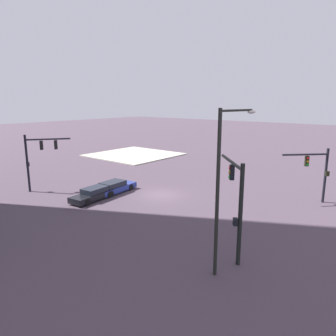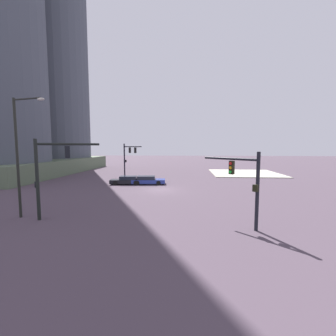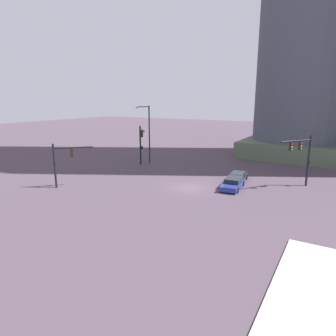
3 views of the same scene
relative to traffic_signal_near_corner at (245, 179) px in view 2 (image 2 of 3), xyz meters
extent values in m
plane|color=#493B47|center=(12.85, 7.21, -3.33)|extent=(222.96, 222.96, 0.00)
cube|color=#B6B49F|center=(31.82, -7.94, -3.26)|extent=(13.42, 13.22, 0.15)
cylinder|color=black|center=(-0.59, -0.62, -0.76)|extent=(0.24, 0.24, 5.15)
cylinder|color=black|center=(0.93, 0.92, 1.29)|extent=(3.17, 3.21, 0.18)
cube|color=black|center=(0.79, 0.77, 0.67)|extent=(0.41, 0.41, 0.95)
cylinder|color=red|center=(0.67, 0.88, 0.97)|extent=(0.18, 0.18, 0.20)
cylinder|color=orange|center=(0.67, 0.88, 0.67)|extent=(0.18, 0.18, 0.20)
cylinder|color=green|center=(0.67, 0.88, 0.37)|extent=(0.18, 0.18, 0.20)
cube|color=black|center=(-0.77, -0.44, -0.50)|extent=(0.38, 0.38, 0.44)
cylinder|color=black|center=(24.38, 14.98, -0.33)|extent=(0.23, 0.23, 6.00)
cylinder|color=black|center=(23.09, 13.19, 2.15)|extent=(2.72, 3.70, 0.18)
cube|color=black|center=(23.50, 13.75, 1.53)|extent=(0.40, 0.41, 0.95)
cylinder|color=red|center=(23.63, 13.66, 1.83)|extent=(0.17, 0.20, 0.20)
cylinder|color=orange|center=(23.63, 13.66, 1.53)|extent=(0.17, 0.20, 0.20)
cylinder|color=green|center=(23.63, 13.66, 1.23)|extent=(0.17, 0.20, 0.20)
cube|color=black|center=(22.68, 12.60, 1.53)|extent=(0.40, 0.41, 0.95)
cylinder|color=red|center=(22.81, 12.51, 1.83)|extent=(0.17, 0.20, 0.20)
cylinder|color=orange|center=(22.81, 12.51, 1.53)|extent=(0.17, 0.20, 0.20)
cylinder|color=green|center=(22.81, 12.51, 1.23)|extent=(0.17, 0.20, 0.20)
cube|color=black|center=(24.59, 14.83, -0.44)|extent=(0.37, 0.38, 0.44)
cylinder|color=black|center=(0.35, 14.91, -0.31)|extent=(0.25, 0.25, 6.05)
cylinder|color=black|center=(1.96, 13.16, 2.33)|extent=(3.34, 3.63, 0.19)
cube|color=black|center=(1.82, 13.31, 1.71)|extent=(0.41, 0.41, 0.95)
cylinder|color=red|center=(1.94, 13.42, 2.01)|extent=(0.18, 0.19, 0.20)
cylinder|color=orange|center=(1.94, 13.42, 1.71)|extent=(0.18, 0.19, 0.20)
cylinder|color=green|center=(1.94, 13.42, 1.41)|extent=(0.18, 0.19, 0.20)
cube|color=black|center=(0.55, 15.09, -0.69)|extent=(0.38, 0.38, 0.44)
cylinder|color=black|center=(0.83, 16.75, 1.21)|extent=(0.20, 0.20, 9.08)
cylinder|color=black|center=(0.57, 15.52, 5.60)|extent=(0.65, 2.49, 0.12)
ellipsoid|color=silver|center=(0.30, 14.29, 5.50)|extent=(0.42, 0.65, 0.20)
cube|color=#526149|center=(29.23, 35.77, -1.90)|extent=(35.43, 18.32, 2.87)
cylinder|color=#474D57|center=(37.78, 35.77, 34.56)|extent=(16.32, 16.32, 70.05)
cube|color=navy|center=(17.21, 9.49, -2.90)|extent=(2.34, 5.04, 0.55)
cube|color=black|center=(17.18, 9.78, -2.37)|extent=(1.90, 2.69, 0.50)
cylinder|color=black|center=(18.23, 8.06, -3.01)|extent=(0.28, 0.66, 0.64)
cylinder|color=black|center=(16.47, 7.90, -3.01)|extent=(0.28, 0.66, 0.64)
cylinder|color=black|center=(17.95, 11.08, -3.01)|extent=(0.28, 0.66, 0.64)
cylinder|color=black|center=(16.19, 10.91, -3.01)|extent=(0.28, 0.66, 0.64)
cube|color=black|center=(16.82, 12.65, -2.90)|extent=(2.18, 4.79, 0.55)
cube|color=black|center=(16.84, 12.37, -2.37)|extent=(1.75, 2.55, 0.50)
cylinder|color=black|center=(15.88, 13.99, -3.01)|extent=(0.28, 0.66, 0.64)
cylinder|color=black|center=(17.46, 14.16, -3.01)|extent=(0.28, 0.66, 0.64)
cylinder|color=black|center=(16.17, 11.14, -3.01)|extent=(0.28, 0.66, 0.64)
cylinder|color=black|center=(17.76, 11.30, -3.01)|extent=(0.28, 0.66, 0.64)
camera|label=1|loc=(-7.10, 30.67, 6.12)|focal=33.68mm
camera|label=2|loc=(-15.42, 3.95, 2.13)|focal=24.31mm
camera|label=3|loc=(27.70, -23.11, 6.69)|focal=32.23mm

